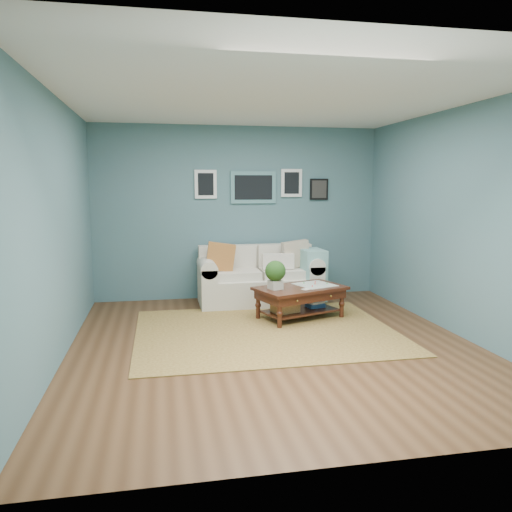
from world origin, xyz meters
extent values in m
plane|color=brown|center=(0.00, 0.00, 0.00)|extent=(5.00, 5.00, 0.00)
plane|color=white|center=(0.00, 0.00, 2.70)|extent=(5.00, 5.00, 0.00)
cube|color=#476F73|center=(0.00, 2.50, 1.35)|extent=(4.50, 0.02, 2.70)
cube|color=#476F73|center=(0.00, -2.50, 1.35)|extent=(4.50, 0.02, 2.70)
cube|color=#476F73|center=(-2.25, 0.00, 1.35)|extent=(0.02, 5.00, 2.70)
cube|color=#476F73|center=(2.25, 0.00, 1.35)|extent=(0.02, 5.00, 2.70)
cube|color=slate|center=(0.23, 2.48, 1.75)|extent=(0.72, 0.03, 0.50)
cube|color=black|center=(0.23, 2.46, 1.75)|extent=(0.60, 0.01, 0.38)
cube|color=white|center=(-0.52, 2.48, 1.80)|extent=(0.34, 0.03, 0.44)
cube|color=white|center=(0.85, 2.48, 1.82)|extent=(0.34, 0.03, 0.44)
cube|color=black|center=(1.31, 2.48, 1.72)|extent=(0.30, 0.03, 0.34)
cube|color=brown|center=(0.01, 0.49, 0.01)|extent=(3.14, 2.51, 0.01)
cube|color=silver|center=(0.23, 1.99, 0.20)|extent=(1.36, 0.84, 0.40)
cube|color=silver|center=(0.23, 2.32, 0.63)|extent=(1.78, 0.21, 0.46)
cube|color=silver|center=(-0.56, 1.99, 0.30)|extent=(0.23, 0.84, 0.59)
cube|color=silver|center=(1.03, 1.99, 0.30)|extent=(0.23, 0.84, 0.59)
cylinder|color=silver|center=(-0.56, 1.99, 0.59)|extent=(0.25, 0.84, 0.25)
cylinder|color=silver|center=(1.03, 1.99, 0.59)|extent=(0.25, 0.84, 0.25)
cube|color=silver|center=(-0.13, 1.93, 0.46)|extent=(0.69, 0.54, 0.12)
cube|color=silver|center=(0.60, 1.93, 0.46)|extent=(0.69, 0.54, 0.12)
cube|color=silver|center=(-0.13, 2.20, 0.70)|extent=(0.69, 0.11, 0.34)
cube|color=silver|center=(0.60, 2.20, 0.70)|extent=(0.69, 0.11, 0.34)
cube|color=#BA6627|center=(-0.36, 1.94, 0.74)|extent=(0.46, 0.17, 0.45)
cube|color=beige|center=(0.81, 2.01, 0.74)|extent=(0.45, 0.17, 0.44)
cube|color=silver|center=(0.50, 1.89, 0.65)|extent=(0.48, 0.11, 0.23)
cube|color=#88C2BD|center=(1.03, 1.88, 0.44)|extent=(0.33, 0.53, 0.77)
cube|color=black|center=(0.60, 1.01, 0.42)|extent=(1.32, 1.03, 0.04)
cube|color=black|center=(0.60, 1.01, 0.34)|extent=(1.22, 0.93, 0.12)
cube|color=black|center=(0.60, 1.01, 0.11)|extent=(1.10, 0.81, 0.02)
sphere|color=gold|center=(0.45, 0.62, 0.34)|extent=(0.03, 0.03, 0.03)
sphere|color=gold|center=(0.96, 0.80, 0.34)|extent=(0.03, 0.03, 0.03)
cylinder|color=black|center=(0.21, 0.59, 0.20)|extent=(0.06, 0.06, 0.40)
cylinder|color=black|center=(1.16, 0.93, 0.20)|extent=(0.06, 0.06, 0.40)
cylinder|color=black|center=(0.03, 1.08, 0.20)|extent=(0.06, 0.06, 0.40)
cylinder|color=black|center=(0.98, 1.42, 0.20)|extent=(0.06, 0.06, 0.40)
cube|color=beige|center=(0.23, 0.93, 0.49)|extent=(0.20, 0.20, 0.12)
sphere|color=#204816|center=(0.23, 0.93, 0.68)|extent=(0.27, 0.27, 0.27)
cube|color=white|center=(0.82, 1.09, 0.44)|extent=(0.60, 0.60, 0.01)
cube|color=tan|center=(0.37, 0.92, 0.22)|extent=(0.39, 0.33, 0.19)
cube|color=#224D85|center=(0.84, 1.12, 0.18)|extent=(0.28, 0.24, 0.11)
camera|label=1|loc=(-1.23, -5.31, 1.79)|focal=35.00mm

